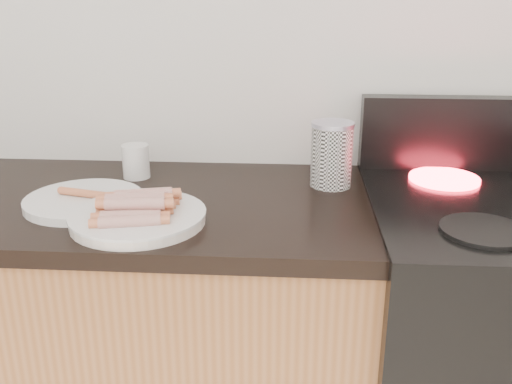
# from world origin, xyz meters

# --- Properties ---
(wall_back) EXTENTS (4.00, 0.04, 2.60)m
(wall_back) POSITION_xyz_m (0.00, 2.00, 1.30)
(wall_back) COLOR silver
(wall_back) RESTS_ON ground
(stove) EXTENTS (0.76, 0.65, 0.91)m
(stove) POSITION_xyz_m (0.78, 1.68, 0.46)
(stove) COLOR black
(stove) RESTS_ON floor
(stove_panel) EXTENTS (0.76, 0.06, 0.20)m
(stove_panel) POSITION_xyz_m (0.78, 1.96, 1.01)
(stove_panel) COLOR black
(stove_panel) RESTS_ON stove
(burner_near_left) EXTENTS (0.18, 0.18, 0.01)m
(burner_near_left) POSITION_xyz_m (0.61, 1.51, 0.92)
(burner_near_left) COLOR black
(burner_near_left) RESTS_ON stove
(burner_far_left) EXTENTS (0.18, 0.18, 0.01)m
(burner_far_left) POSITION_xyz_m (0.61, 1.84, 0.92)
(burner_far_left) COLOR #FF1E2D
(burner_far_left) RESTS_ON stove
(main_plate) EXTENTS (0.37, 0.37, 0.02)m
(main_plate) POSITION_xyz_m (-0.12, 1.53, 0.91)
(main_plate) COLOR white
(main_plate) RESTS_ON counter_slab
(side_plate) EXTENTS (0.28, 0.28, 0.02)m
(side_plate) POSITION_xyz_m (-0.28, 1.64, 0.91)
(side_plate) COLOR white
(side_plate) RESTS_ON counter_slab
(hotdog_pile) EXTENTS (0.13, 0.19, 0.05)m
(hotdog_pile) POSITION_xyz_m (-0.12, 1.53, 0.94)
(hotdog_pile) COLOR brown
(hotdog_pile) RESTS_ON main_plate
(plain_sausages) EXTENTS (0.12, 0.05, 0.02)m
(plain_sausages) POSITION_xyz_m (-0.28, 1.64, 0.93)
(plain_sausages) COLOR tan
(plain_sausages) RESTS_ON side_plate
(canister) EXTENTS (0.11, 0.11, 0.17)m
(canister) POSITION_xyz_m (0.31, 1.82, 0.98)
(canister) COLOR silver
(canister) RESTS_ON counter_slab
(mug) EXTENTS (0.09, 0.09, 0.09)m
(mug) POSITION_xyz_m (-0.21, 1.85, 0.95)
(mug) COLOR silver
(mug) RESTS_ON counter_slab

